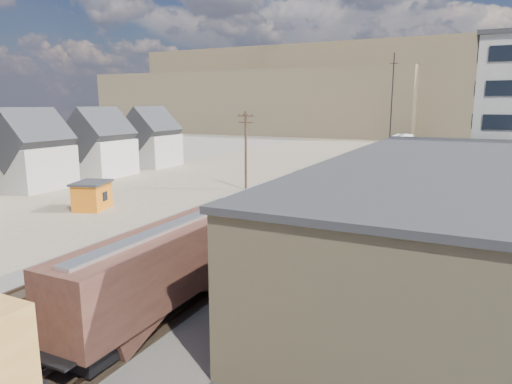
% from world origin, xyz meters
% --- Properties ---
extents(ballast_bed, '(18.00, 200.00, 0.06)m').
position_xyz_m(ballast_bed, '(0.00, 50.00, 0.03)').
color(ballast_bed, '#4C4742').
rests_on(ballast_bed, ground).
extents(dirt_yard, '(24.00, 180.00, 0.03)m').
position_xyz_m(dirt_yard, '(-20.00, 40.00, 0.01)').
color(dirt_yard, '#6E644B').
rests_on(dirt_yard, ground).
extents(rail_tracks, '(11.40, 200.00, 0.24)m').
position_xyz_m(rail_tracks, '(-0.55, 50.00, 0.11)').
color(rail_tracks, black).
rests_on(rail_tracks, ground).
extents(freight_train, '(3.00, 119.74, 4.46)m').
position_xyz_m(freight_train, '(3.80, 31.64, 2.79)').
color(freight_train, black).
rests_on(freight_train, ground).
extents(warehouse, '(12.40, 40.40, 7.25)m').
position_xyz_m(warehouse, '(14.98, 25.00, 3.65)').
color(warehouse, tan).
rests_on(warehouse, ground).
extents(utility_pole_north, '(2.20, 0.32, 10.00)m').
position_xyz_m(utility_pole_north, '(-8.50, 42.00, 5.30)').
color(utility_pole_north, '#382619').
rests_on(utility_pole_north, ground).
extents(radio_mast, '(1.20, 0.16, 18.00)m').
position_xyz_m(radio_mast, '(6.00, 60.00, 9.12)').
color(radio_mast, black).
rests_on(radio_mast, ground).
extents(hills_north, '(265.00, 80.00, 32.00)m').
position_xyz_m(hills_north, '(0.17, 167.92, 14.10)').
color(hills_north, brown).
rests_on(hills_north, ground).
extents(maintenance_shed, '(4.27, 4.85, 2.97)m').
position_xyz_m(maintenance_shed, '(-17.99, 25.37, 1.52)').
color(maintenance_shed, orange).
rests_on(maintenance_shed, ground).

